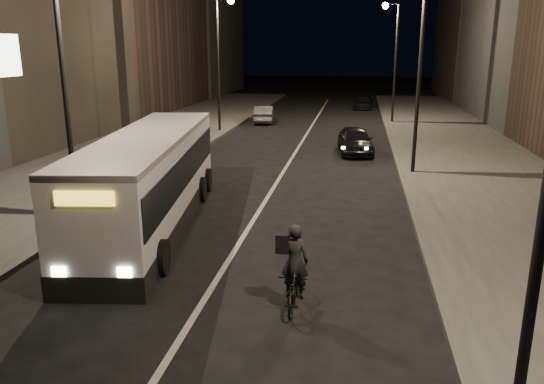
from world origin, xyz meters
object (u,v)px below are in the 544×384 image
at_px(streetlight_right_far, 392,47).
at_px(streetlight_left_near, 69,47).
at_px(cyclist_on_bicycle, 295,280).
at_px(car_far, 363,102).
at_px(streetlight_right_near, 544,49).
at_px(city_bus, 150,176).
at_px(car_mid, 264,114).
at_px(streetlight_left_far, 222,47).
at_px(streetlight_right_mid, 415,47).
at_px(car_near, 355,140).

xyz_separation_m(streetlight_right_far, streetlight_left_near, (-10.66, -24.00, 0.00)).
xyz_separation_m(cyclist_on_bicycle, car_far, (1.59, 38.14, -0.08)).
bearing_deg(streetlight_right_near, streetlight_left_near, 143.12).
xyz_separation_m(streetlight_right_near, streetlight_left_near, (-10.66, 8.00, 0.00)).
bearing_deg(cyclist_on_bicycle, streetlight_right_far, 84.10).
xyz_separation_m(city_bus, cyclist_on_bicycle, (5.03, -4.73, -0.91)).
height_order(streetlight_right_near, car_mid, streetlight_right_near).
bearing_deg(car_mid, streetlight_left_far, 63.70).
relative_size(streetlight_left_far, car_mid, 2.17).
bearing_deg(city_bus, cyclist_on_bicycle, -51.06).
distance_m(streetlight_right_far, car_mid, 10.16).
height_order(streetlight_right_near, streetlight_right_mid, same).
xyz_separation_m(streetlight_right_near, car_near, (-2.25, 20.46, -4.67)).
xyz_separation_m(city_bus, car_far, (6.62, 33.41, -1.00)).
bearing_deg(streetlight_right_far, cyclist_on_bicycle, -96.58).
relative_size(streetlight_right_far, car_near, 2.01).
bearing_deg(streetlight_right_mid, streetlight_left_far, 136.84).
relative_size(streetlight_right_mid, cyclist_on_bicycle, 4.21).
xyz_separation_m(streetlight_left_far, car_near, (8.42, -5.54, -4.67)).
distance_m(cyclist_on_bicycle, car_far, 38.17).
bearing_deg(car_mid, streetlight_left_near, 78.41).
relative_size(streetlight_right_mid, car_mid, 2.17).
xyz_separation_m(streetlight_left_near, city_bus, (2.32, -0.08, -3.81)).
distance_m(streetlight_right_near, car_mid, 32.63).
distance_m(cyclist_on_bicycle, car_near, 17.31).
distance_m(car_mid, car_far, 12.57).
bearing_deg(streetlight_right_mid, car_far, 93.91).
height_order(streetlight_left_far, car_far, streetlight_left_far).
relative_size(streetlight_right_near, streetlight_right_mid, 1.00).
bearing_deg(cyclist_on_bicycle, car_far, 88.29).
bearing_deg(streetlight_right_near, streetlight_right_mid, 90.00).
bearing_deg(streetlight_right_far, car_mid, -173.79).
xyz_separation_m(streetlight_right_far, car_far, (-1.73, 9.33, -4.80)).
bearing_deg(car_mid, streetlight_right_far, 178.92).
bearing_deg(car_far, streetlight_left_far, -115.56).
bearing_deg(city_bus, car_mid, 83.64).
xyz_separation_m(streetlight_right_far, car_near, (-2.25, -11.54, -4.67)).
xyz_separation_m(car_near, car_mid, (-6.69, 10.56, -0.07)).
xyz_separation_m(streetlight_right_near, streetlight_right_far, (0.00, 32.00, 0.00)).
height_order(streetlight_right_mid, car_mid, streetlight_right_mid).
xyz_separation_m(streetlight_right_near, car_far, (-1.73, 41.33, -4.80)).
xyz_separation_m(cyclist_on_bicycle, car_mid, (-5.61, 27.84, -0.03)).
distance_m(streetlight_right_near, streetlight_right_far, 32.00).
relative_size(streetlight_right_near, streetlight_left_near, 1.00).
distance_m(streetlight_right_near, streetlight_right_mid, 16.00).
distance_m(car_near, car_far, 20.87).
bearing_deg(cyclist_on_bicycle, car_mid, 102.07).
bearing_deg(car_far, cyclist_on_bicycle, -87.72).
relative_size(cyclist_on_bicycle, car_mid, 0.52).
height_order(car_near, car_mid, car_near).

